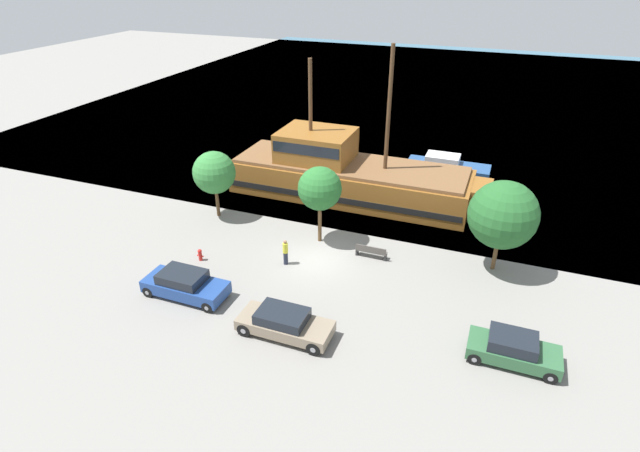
% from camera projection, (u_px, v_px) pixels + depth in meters
% --- Properties ---
extents(ground_plane, '(160.00, 160.00, 0.00)m').
position_uv_depth(ground_plane, '(315.00, 259.00, 30.63)').
color(ground_plane, gray).
extents(water_surface, '(80.00, 80.00, 0.00)m').
position_uv_depth(water_surface, '(436.00, 94.00, 66.64)').
color(water_surface, '#38667F').
rests_on(water_surface, ground).
extents(pirate_ship, '(19.32, 5.50, 11.38)m').
position_uv_depth(pirate_ship, '(346.00, 174.00, 37.92)').
color(pirate_ship, brown).
rests_on(pirate_ship, water_surface).
extents(moored_boat_dockside, '(6.82, 2.32, 1.70)m').
position_uv_depth(moored_boat_dockside, '(447.00, 167.00, 42.00)').
color(moored_boat_dockside, navy).
rests_on(moored_boat_dockside, water_surface).
extents(parked_car_curb_front, '(4.07, 1.83, 1.43)m').
position_uv_depth(parked_car_curb_front, '(513.00, 349.00, 22.65)').
color(parked_car_curb_front, '#2D5B38').
rests_on(parked_car_curb_front, ground_plane).
extents(parked_car_curb_mid, '(4.63, 1.94, 1.46)m').
position_uv_depth(parked_car_curb_mid, '(185.00, 284.00, 27.05)').
color(parked_car_curb_mid, navy).
rests_on(parked_car_curb_mid, ground_plane).
extents(parked_car_curb_rear, '(4.66, 1.90, 1.35)m').
position_uv_depth(parked_car_curb_rear, '(284.00, 323.00, 24.27)').
color(parked_car_curb_rear, '#7F705B').
rests_on(parked_car_curb_rear, ground_plane).
extents(fire_hydrant, '(0.42, 0.25, 0.76)m').
position_uv_depth(fire_hydrant, '(200.00, 254.00, 30.33)').
color(fire_hydrant, red).
rests_on(fire_hydrant, ground_plane).
extents(bench_promenade_east, '(1.93, 0.45, 0.85)m').
position_uv_depth(bench_promenade_east, '(371.00, 251.00, 30.56)').
color(bench_promenade_east, '#4C4742').
rests_on(bench_promenade_east, ground_plane).
extents(pedestrian_walking_near, '(0.32, 0.32, 1.65)m').
position_uv_depth(pedestrian_walking_near, '(285.00, 252.00, 29.77)').
color(pedestrian_walking_near, '#232838').
rests_on(pedestrian_walking_near, ground_plane).
extents(tree_row_east, '(2.94, 2.94, 4.78)m').
position_uv_depth(tree_row_east, '(214.00, 173.00, 34.14)').
color(tree_row_east, brown).
rests_on(tree_row_east, ground_plane).
extents(tree_row_mideast, '(2.75, 2.75, 5.10)m').
position_uv_depth(tree_row_mideast, '(320.00, 189.00, 30.83)').
color(tree_row_mideast, brown).
rests_on(tree_row_mideast, ground_plane).
extents(tree_row_midwest, '(3.91, 3.91, 5.55)m').
position_uv_depth(tree_row_midwest, '(503.00, 215.00, 28.00)').
color(tree_row_midwest, brown).
rests_on(tree_row_midwest, ground_plane).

